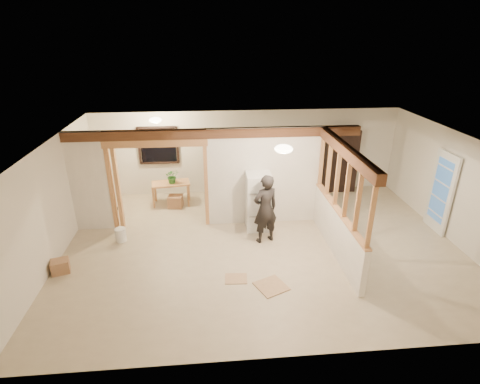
{
  "coord_description": "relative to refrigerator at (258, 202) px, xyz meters",
  "views": [
    {
      "loc": [
        -1.18,
        -7.43,
        4.62
      ],
      "look_at": [
        -0.48,
        0.4,
        1.2
      ],
      "focal_mm": 28.0,
      "sensor_mm": 36.0,
      "label": 1
    }
  ],
  "objects": [
    {
      "name": "floor",
      "position": [
        -0.01,
        -0.85,
        -0.73
      ],
      "size": [
        9.0,
        6.5,
        0.01
      ],
      "primitive_type": "cube",
      "color": "#C3B191",
      "rests_on": "ground"
    },
    {
      "name": "ceiling",
      "position": [
        -0.01,
        -0.85,
        1.77
      ],
      "size": [
        9.0,
        6.5,
        0.01
      ],
      "primitive_type": "cube",
      "color": "white"
    },
    {
      "name": "wall_back",
      "position": [
        -0.01,
        2.4,
        0.52
      ],
      "size": [
        9.0,
        0.01,
        2.5
      ],
      "primitive_type": "cube",
      "color": "silver",
      "rests_on": "floor"
    },
    {
      "name": "wall_front",
      "position": [
        -0.01,
        -4.1,
        0.52
      ],
      "size": [
        9.0,
        0.01,
        2.5
      ],
      "primitive_type": "cube",
      "color": "silver",
      "rests_on": "floor"
    },
    {
      "name": "wall_left",
      "position": [
        -4.51,
        -0.85,
        0.52
      ],
      "size": [
        0.01,
        6.5,
        2.5
      ],
      "primitive_type": "cube",
      "color": "silver",
      "rests_on": "floor"
    },
    {
      "name": "wall_right",
      "position": [
        4.49,
        -0.85,
        0.52
      ],
      "size": [
        0.01,
        6.5,
        2.5
      ],
      "primitive_type": "cube",
      "color": "silver",
      "rests_on": "floor"
    },
    {
      "name": "partition_left_stub",
      "position": [
        -4.06,
        0.35,
        0.52
      ],
      "size": [
        0.9,
        0.12,
        2.5
      ],
      "primitive_type": "cube",
      "color": "silver",
      "rests_on": "floor"
    },
    {
      "name": "partition_center",
      "position": [
        0.19,
        0.35,
        0.52
      ],
      "size": [
        2.8,
        0.12,
        2.5
      ],
      "primitive_type": "cube",
      "color": "silver",
      "rests_on": "floor"
    },
    {
      "name": "doorway_frame",
      "position": [
        -2.41,
        0.35,
        0.37
      ],
      "size": [
        2.46,
        0.14,
        2.2
      ],
      "primitive_type": "cube",
      "color": "tan",
      "rests_on": "floor"
    },
    {
      "name": "header_beam_back",
      "position": [
        -1.01,
        0.35,
        1.65
      ],
      "size": [
        7.0,
        0.18,
        0.22
      ],
      "primitive_type": "cube",
      "color": "brown",
      "rests_on": "ceiling"
    },
    {
      "name": "header_beam_right",
      "position": [
        1.59,
        -1.25,
        1.65
      ],
      "size": [
        0.18,
        3.3,
        0.22
      ],
      "primitive_type": "cube",
      "color": "brown",
      "rests_on": "ceiling"
    },
    {
      "name": "pony_wall",
      "position": [
        1.59,
        -1.25,
        -0.23
      ],
      "size": [
        0.12,
        3.2,
        1.0
      ],
      "primitive_type": "cube",
      "color": "silver",
      "rests_on": "floor"
    },
    {
      "name": "stud_partition",
      "position": [
        1.59,
        -1.25,
        0.93
      ],
      "size": [
        0.14,
        3.2,
        1.32
      ],
      "primitive_type": "cube",
      "color": "tan",
      "rests_on": "pony_wall"
    },
    {
      "name": "window_back",
      "position": [
        -2.61,
        2.32,
        0.82
      ],
      "size": [
        1.12,
        0.1,
        1.1
      ],
      "primitive_type": "cube",
      "color": "black",
      "rests_on": "wall_back"
    },
    {
      "name": "french_door",
      "position": [
        4.41,
        -0.45,
        0.27
      ],
      "size": [
        0.12,
        0.86,
        2.0
      ],
      "primitive_type": "cube",
      "color": "white",
      "rests_on": "floor"
    },
    {
      "name": "ceiling_dome_main",
      "position": [
        0.29,
        -1.35,
        1.75
      ],
      "size": [
        0.36,
        0.36,
        0.16
      ],
      "primitive_type": "ellipsoid",
      "color": "#FFEABF",
      "rests_on": "ceiling"
    },
    {
      "name": "ceiling_dome_util",
      "position": [
        -2.51,
        1.45,
        1.75
      ],
      "size": [
        0.32,
        0.32,
        0.14
      ],
      "primitive_type": "ellipsoid",
      "color": "#FFEABF",
      "rests_on": "ceiling"
    },
    {
      "name": "hanging_bulb",
      "position": [
        -2.01,
        0.75,
        1.45
      ],
      "size": [
        0.07,
        0.07,
        0.07
      ],
      "primitive_type": "ellipsoid",
      "color": "#FFD88C",
      "rests_on": "ceiling"
    },
    {
      "name": "refrigerator",
      "position": [
        0.0,
        0.0,
        0.0
      ],
      "size": [
        0.6,
        0.58,
        1.45
      ],
      "primitive_type": "cube",
      "color": "white",
      "rests_on": "floor"
    },
    {
      "name": "woman",
      "position": [
        0.08,
        -0.64,
        0.11
      ],
      "size": [
        0.71,
        0.59,
        1.67
      ],
      "primitive_type": "imported",
      "rotation": [
        0.0,
        0.0,
        3.5
      ],
      "color": "black",
      "rests_on": "floor"
    },
    {
      "name": "work_table",
      "position": [
        -2.27,
        1.63,
        -0.39
      ],
      "size": [
        1.11,
        0.67,
        0.66
      ],
      "primitive_type": "cube",
      "rotation": [
        0.0,
        0.0,
        0.14
      ],
      "color": "tan",
      "rests_on": "floor"
    },
    {
      "name": "potted_plant",
      "position": [
        -2.21,
        1.59,
        0.14
      ],
      "size": [
        0.42,
        0.38,
        0.41
      ],
      "primitive_type": "imported",
      "rotation": [
        0.0,
        0.0,
        0.2
      ],
      "color": "#33632B",
      "rests_on": "work_table"
    },
    {
      "name": "shop_vac",
      "position": [
        -3.99,
        1.32,
        -0.41
      ],
      "size": [
        0.52,
        0.52,
        0.63
      ],
      "primitive_type": "cylinder",
      "rotation": [
        0.0,
        0.0,
        -0.09
      ],
      "color": "#A3170A",
      "rests_on": "floor"
    },
    {
      "name": "bookshelf",
      "position": [
        2.81,
        2.17,
        0.24
      ],
      "size": [
        0.96,
        0.32,
        1.92
      ],
      "primitive_type": "cube",
      "color": "black",
      "rests_on": "floor"
    },
    {
      "name": "bucket",
      "position": [
        -3.32,
        -0.35,
        -0.56
      ],
      "size": [
        0.32,
        0.32,
        0.32
      ],
      "primitive_type": "cylinder",
      "rotation": [
        0.0,
        0.0,
        -0.28
      ],
      "color": "white",
      "rests_on": "floor"
    },
    {
      "name": "box_util_a",
      "position": [
        -2.16,
        1.41,
        -0.56
      ],
      "size": [
        0.44,
        0.39,
        0.34
      ],
      "primitive_type": "cube",
      "rotation": [
        0.0,
        0.0,
        -0.14
      ],
      "color": "#9F704D",
      "rests_on": "floor"
    },
    {
      "name": "box_util_b",
      "position": [
        -4.11,
        0.58,
        -0.6
      ],
      "size": [
        0.29,
        0.29,
        0.25
      ],
      "primitive_type": "cube",
      "rotation": [
        0.0,
        0.0,
        -0.08
      ],
      "color": "#9F704D",
      "rests_on": "floor"
    },
    {
      "name": "box_front",
      "position": [
        -4.31,
        -1.52,
        -0.58
      ],
      "size": [
        0.41,
        0.37,
        0.28
      ],
      "primitive_type": "cube",
      "rotation": [
        0.0,
        0.0,
        0.3
      ],
      "color": "#9F704D",
      "rests_on": "floor"
    },
    {
      "name": "floor_panel_near",
      "position": [
        -0.05,
        -2.38,
        -0.72
      ],
      "size": [
        0.72,
        0.72,
        0.02
      ],
      "primitive_type": "cube",
      "rotation": [
        0.0,
        0.0,
        0.43
      ],
      "color": "tan",
      "rests_on": "floor"
    },
    {
      "name": "floor_panel_far",
      "position": [
        -0.72,
        -2.08,
        -0.72
      ],
      "size": [
        0.47,
        0.38,
        0.01
      ],
      "primitive_type": "cube",
      "rotation": [
        0.0,
        0.0,
        -0.07
      ],
      "color": "tan",
      "rests_on": "floor"
    }
  ]
}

